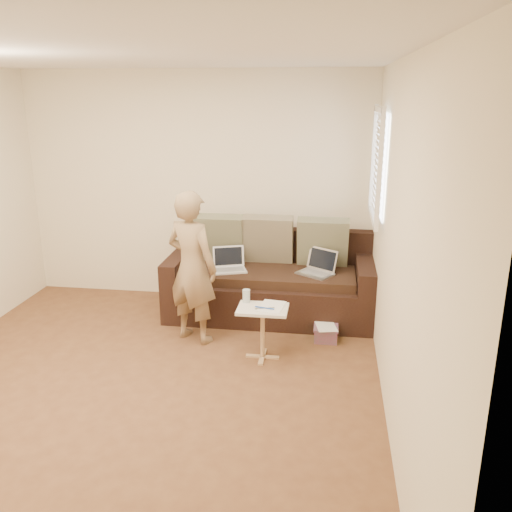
% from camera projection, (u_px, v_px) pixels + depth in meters
% --- Properties ---
extents(floor, '(4.50, 4.50, 0.00)m').
position_uv_depth(floor, '(135.00, 393.00, 4.38)').
color(floor, brown).
rests_on(floor, ground).
extents(ceiling, '(4.50, 4.50, 0.00)m').
position_uv_depth(ceiling, '(110.00, 54.00, 3.62)').
color(ceiling, white).
rests_on(ceiling, wall_back).
extents(wall_back, '(4.00, 0.00, 4.00)m').
position_uv_depth(wall_back, '(197.00, 188.00, 6.13)').
color(wall_back, beige).
rests_on(wall_back, ground).
extents(wall_right, '(0.00, 4.50, 4.50)m').
position_uv_depth(wall_right, '(398.00, 250.00, 3.73)').
color(wall_right, beige).
rests_on(wall_right, ground).
extents(window_blinds, '(0.12, 0.88, 1.08)m').
position_uv_depth(window_blinds, '(378.00, 165.00, 5.04)').
color(window_blinds, white).
rests_on(window_blinds, wall_right).
extents(sofa, '(2.20, 0.95, 0.85)m').
position_uv_depth(sofa, '(270.00, 278.00, 5.82)').
color(sofa, black).
rests_on(sofa, ground).
extents(pillow_left, '(0.55, 0.29, 0.57)m').
position_uv_depth(pillow_left, '(219.00, 238.00, 5.99)').
color(pillow_left, '#666B4E').
rests_on(pillow_left, sofa).
extents(pillow_mid, '(0.55, 0.27, 0.57)m').
position_uv_depth(pillow_mid, '(268.00, 239.00, 5.93)').
color(pillow_mid, '#736F52').
rests_on(pillow_mid, sofa).
extents(pillow_right, '(0.55, 0.28, 0.57)m').
position_uv_depth(pillow_right, '(323.00, 242.00, 5.82)').
color(pillow_right, '#666B4E').
rests_on(pillow_right, sofa).
extents(laptop_silver, '(0.44, 0.41, 0.24)m').
position_uv_depth(laptop_silver, '(315.00, 274.00, 5.63)').
color(laptop_silver, '#B7BABC').
rests_on(laptop_silver, sofa).
extents(laptop_white, '(0.40, 0.34, 0.25)m').
position_uv_depth(laptop_white, '(230.00, 271.00, 5.74)').
color(laptop_white, white).
rests_on(laptop_white, sofa).
extents(person, '(0.65, 0.56, 1.50)m').
position_uv_depth(person, '(192.00, 267.00, 5.13)').
color(person, olive).
rests_on(person, ground).
extents(side_table, '(0.45, 0.32, 0.50)m').
position_uv_depth(side_table, '(263.00, 333.00, 4.89)').
color(side_table, silver).
rests_on(side_table, ground).
extents(drinking_glass, '(0.07, 0.07, 0.12)m').
position_uv_depth(drinking_glass, '(246.00, 296.00, 4.93)').
color(drinking_glass, silver).
rests_on(drinking_glass, side_table).
extents(scissors, '(0.20, 0.14, 0.02)m').
position_uv_depth(scissors, '(265.00, 308.00, 4.79)').
color(scissors, silver).
rests_on(scissors, side_table).
extents(paper_on_table, '(0.25, 0.33, 0.00)m').
position_uv_depth(paper_on_table, '(272.00, 306.00, 4.85)').
color(paper_on_table, white).
rests_on(paper_on_table, side_table).
extents(striped_box, '(0.24, 0.24, 0.15)m').
position_uv_depth(striped_box, '(326.00, 333.00, 5.29)').
color(striped_box, '#C71D63').
rests_on(striped_box, ground).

